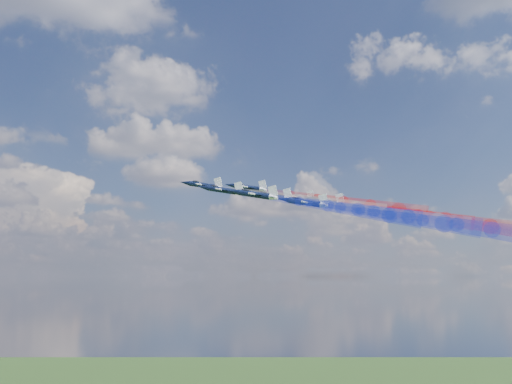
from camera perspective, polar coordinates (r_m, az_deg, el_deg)
name	(u,v)px	position (r m, az deg, el deg)	size (l,w,h in m)	color
jet_lead	(203,185)	(159.15, -5.52, 0.70)	(10.99, 13.74, 3.66)	black
trail_lead	(300,200)	(149.57, 4.55, -0.79)	(4.58, 45.85, 4.58)	white
jet_inner_left	(222,190)	(148.24, -3.52, 0.21)	(10.99, 13.74, 3.66)	black
trail_inner_left	(328,206)	(139.86, 7.43, -1.42)	(4.58, 45.85, 4.58)	#192AD5
jet_inner_right	(247,188)	(164.52, -0.89, 0.46)	(10.99, 13.74, 3.66)	black
trail_inner_right	(343,201)	(157.15, 9.01, -0.97)	(4.58, 45.85, 4.58)	red
jet_outer_left	(254,195)	(134.46, -0.19, -0.26)	(10.99, 13.74, 3.66)	black
trail_outer_left	(374,212)	(128.06, 12.06, -2.06)	(4.58, 45.85, 4.58)	#192AD5
jet_center_third	(271,196)	(152.21, 1.54, -0.43)	(10.99, 13.74, 3.66)	black
trail_center_third	(377,212)	(146.31, 12.34, -2.01)	(4.58, 45.85, 4.58)	white
jet_outer_right	(295,197)	(170.74, 4.09, -0.54)	(10.99, 13.74, 3.66)	black
trail_outer_right	(391,211)	(165.82, 13.73, -1.94)	(4.58, 45.85, 4.58)	red
jet_rear_left	(305,203)	(140.73, 5.08, -1.09)	(10.99, 13.74, 3.66)	black
trail_rear_left	(423,220)	(136.87, 16.85, -2.79)	(4.58, 45.85, 4.58)	#192AD5
jet_rear_right	(323,201)	(157.62, 6.94, -0.93)	(10.99, 13.74, 3.66)	black
trail_rear_right	(429,217)	(154.37, 17.44, -2.44)	(4.58, 45.85, 4.58)	red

